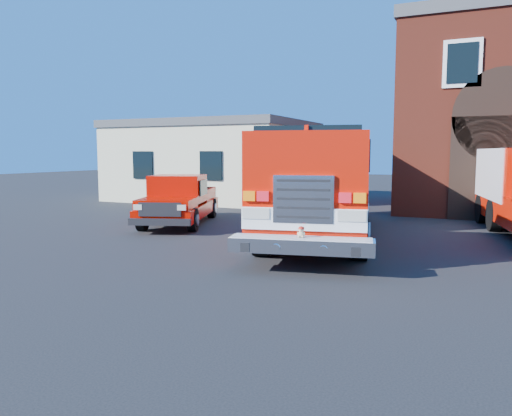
% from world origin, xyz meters
% --- Properties ---
extents(ground, '(100.00, 100.00, 0.00)m').
position_xyz_m(ground, '(0.00, 0.00, 0.00)').
color(ground, black).
rests_on(ground, ground).
extents(side_building, '(10.20, 8.20, 4.35)m').
position_xyz_m(side_building, '(-9.00, 13.00, 2.20)').
color(side_building, beige).
rests_on(side_building, ground).
extents(fire_engine, '(5.09, 10.96, 3.26)m').
position_xyz_m(fire_engine, '(0.31, 3.18, 1.69)').
color(fire_engine, black).
rests_on(fire_engine, ground).
extents(pickup_truck, '(3.72, 5.88, 1.81)m').
position_xyz_m(pickup_truck, '(-5.23, 3.52, 0.86)').
color(pickup_truck, black).
rests_on(pickup_truck, ground).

